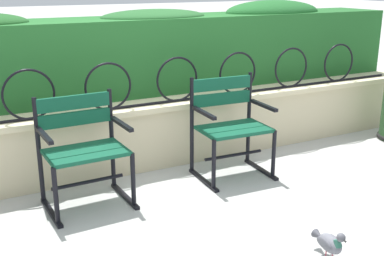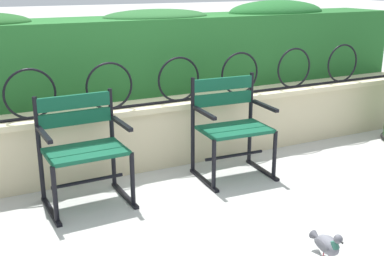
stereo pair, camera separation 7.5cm
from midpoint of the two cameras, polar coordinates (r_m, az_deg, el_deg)
ground_plane at (r=4.04m, az=-0.03°, el=-7.76°), size 60.00×60.00×0.00m
stone_wall at (r=4.62m, az=-4.78°, el=-0.55°), size 6.27×0.41×0.60m
iron_arch_fence at (r=4.38m, az=-5.95°, el=5.01°), size 5.75×0.02×0.42m
hedge_row at (r=4.96m, az=-6.87°, el=8.97°), size 6.14×0.70×0.87m
park_chair_left at (r=3.84m, az=-13.18°, el=-2.11°), size 0.64×0.54×0.85m
park_chair_right at (r=4.32m, az=3.94°, el=0.52°), size 0.66×0.55×0.88m
pigeon_far_side at (r=3.25m, az=15.14°, el=-12.76°), size 0.12×0.29×0.22m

